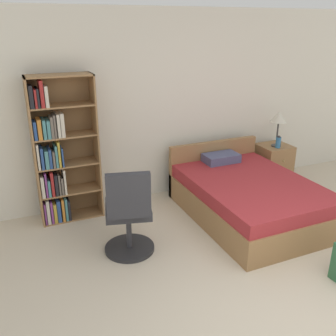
{
  "coord_description": "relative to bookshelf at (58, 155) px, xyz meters",
  "views": [
    {
      "loc": [
        -2.14,
        -1.57,
        2.38
      ],
      "look_at": [
        -0.59,
        1.98,
        0.89
      ],
      "focal_mm": 40.0,
      "sensor_mm": 36.0,
      "label": 1
    }
  ],
  "objects": [
    {
      "name": "bookshelf",
      "position": [
        0.0,
        0.0,
        0.0
      ],
      "size": [
        0.77,
        0.32,
        1.84
      ],
      "color": "olive",
      "rests_on": "ground_plane"
    },
    {
      "name": "bed",
      "position": [
        2.23,
        -0.87,
        -0.61
      ],
      "size": [
        1.42,
        1.99,
        0.77
      ],
      "color": "olive",
      "rests_on": "ground_plane"
    },
    {
      "name": "office_chair",
      "position": [
        0.53,
        -1.13,
        -0.4
      ],
      "size": [
        0.59,
        0.66,
        1.04
      ],
      "color": "#232326",
      "rests_on": "ground_plane"
    },
    {
      "name": "table_lamp",
      "position": [
        3.26,
        -0.12,
        0.17
      ],
      "size": [
        0.25,
        0.25,
        0.55
      ],
      "color": "#333333",
      "rests_on": "nightstand"
    },
    {
      "name": "water_bottle",
      "position": [
        3.23,
        -0.19,
        -0.19
      ],
      "size": [
        0.08,
        0.08,
        0.19
      ],
      "color": "teal",
      "rests_on": "nightstand"
    },
    {
      "name": "nightstand",
      "position": [
        3.27,
        -0.08,
        -0.58
      ],
      "size": [
        0.48,
        0.48,
        0.61
      ],
      "color": "olive",
      "rests_on": "ground_plane"
    },
    {
      "name": "wall_back",
      "position": [
        1.64,
        0.27,
        0.42
      ],
      "size": [
        9.0,
        0.06,
        2.6
      ],
      "color": "silver",
      "rests_on": "ground_plane"
    }
  ]
}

